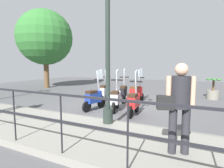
{
  "coord_description": "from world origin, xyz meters",
  "views": [
    {
      "loc": [
        -6.48,
        -2.68,
        1.7
      ],
      "look_at": [
        0.2,
        0.5,
        0.9
      ],
      "focal_mm": 28.0,
      "sensor_mm": 36.0,
      "label": 1
    }
  ],
  "objects_px": {
    "scooter_far_0": "(136,92)",
    "pedestrian_with_bag": "(179,102)",
    "tree_large": "(45,38)",
    "scooter_far_1": "(124,91)",
    "scooter_near_1": "(116,98)",
    "potted_palm": "(213,90)",
    "scooter_far_2": "(104,91)",
    "lamp_post_near": "(108,57)",
    "scooter_near_0": "(134,101)",
    "scooter_near_2": "(94,97)"
  },
  "relations": [
    {
      "from": "scooter_far_2",
      "to": "lamp_post_near",
      "type": "bearing_deg",
      "value": -158.21
    },
    {
      "from": "tree_large",
      "to": "scooter_far_0",
      "type": "distance_m",
      "value": 8.71
    },
    {
      "from": "potted_palm",
      "to": "scooter_near_0",
      "type": "xyz_separation_m",
      "value": [
        -4.36,
        2.69,
        0.04
      ]
    },
    {
      "from": "scooter_far_1",
      "to": "scooter_far_2",
      "type": "distance_m",
      "value": 0.94
    },
    {
      "from": "scooter_far_0",
      "to": "scooter_far_1",
      "type": "relative_size",
      "value": 1.0
    },
    {
      "from": "pedestrian_with_bag",
      "to": "scooter_far_0",
      "type": "bearing_deg",
      "value": 6.24
    },
    {
      "from": "potted_palm",
      "to": "scooter_far_1",
      "type": "relative_size",
      "value": 0.69
    },
    {
      "from": "potted_palm",
      "to": "scooter_near_1",
      "type": "xyz_separation_m",
      "value": [
        -4.1,
        3.49,
        0.04
      ]
    },
    {
      "from": "lamp_post_near",
      "to": "pedestrian_with_bag",
      "type": "relative_size",
      "value": 2.52
    },
    {
      "from": "scooter_far_0",
      "to": "tree_large",
      "type": "bearing_deg",
      "value": 87.53
    },
    {
      "from": "pedestrian_with_bag",
      "to": "tree_large",
      "type": "height_order",
      "value": "tree_large"
    },
    {
      "from": "pedestrian_with_bag",
      "to": "tree_large",
      "type": "bearing_deg",
      "value": 36.53
    },
    {
      "from": "lamp_post_near",
      "to": "tree_large",
      "type": "bearing_deg",
      "value": 54.84
    },
    {
      "from": "lamp_post_near",
      "to": "scooter_far_1",
      "type": "bearing_deg",
      "value": 14.82
    },
    {
      "from": "scooter_far_1",
      "to": "tree_large",
      "type": "bearing_deg",
      "value": 55.89
    },
    {
      "from": "pedestrian_with_bag",
      "to": "scooter_near_2",
      "type": "distance_m",
      "value": 4.06
    },
    {
      "from": "potted_palm",
      "to": "scooter_near_2",
      "type": "height_order",
      "value": "scooter_near_2"
    },
    {
      "from": "scooter_near_1",
      "to": "scooter_near_0",
      "type": "bearing_deg",
      "value": -122.2
    },
    {
      "from": "pedestrian_with_bag",
      "to": "scooter_far_2",
      "type": "xyz_separation_m",
      "value": [
        4.12,
        3.65,
        -0.6
      ]
    },
    {
      "from": "pedestrian_with_bag",
      "to": "potted_palm",
      "type": "relative_size",
      "value": 1.5
    },
    {
      "from": "tree_large",
      "to": "scooter_near_1",
      "type": "distance_m",
      "value": 9.05
    },
    {
      "from": "scooter_near_1",
      "to": "potted_palm",
      "type": "bearing_deg",
      "value": -54.51
    },
    {
      "from": "lamp_post_near",
      "to": "scooter_near_1",
      "type": "height_order",
      "value": "lamp_post_near"
    },
    {
      "from": "pedestrian_with_bag",
      "to": "scooter_near_0",
      "type": "height_order",
      "value": "pedestrian_with_bag"
    },
    {
      "from": "scooter_near_0",
      "to": "scooter_far_1",
      "type": "height_order",
      "value": "same"
    },
    {
      "from": "pedestrian_with_bag",
      "to": "scooter_far_1",
      "type": "bearing_deg",
      "value": 12.52
    },
    {
      "from": "lamp_post_near",
      "to": "scooter_near_0",
      "type": "distance_m",
      "value": 2.09
    },
    {
      "from": "pedestrian_with_bag",
      "to": "scooter_far_2",
      "type": "height_order",
      "value": "pedestrian_with_bag"
    },
    {
      "from": "scooter_near_0",
      "to": "scooter_near_2",
      "type": "distance_m",
      "value": 1.58
    },
    {
      "from": "scooter_far_2",
      "to": "pedestrian_with_bag",
      "type": "bearing_deg",
      "value": -146.25
    },
    {
      "from": "potted_palm",
      "to": "scooter_near_2",
      "type": "bearing_deg",
      "value": 135.55
    },
    {
      "from": "scooter_near_2",
      "to": "scooter_far_0",
      "type": "distance_m",
      "value": 2.2
    },
    {
      "from": "pedestrian_with_bag",
      "to": "scooter_near_2",
      "type": "relative_size",
      "value": 1.03
    },
    {
      "from": "scooter_far_2",
      "to": "tree_large",
      "type": "bearing_deg",
      "value": 60.45
    },
    {
      "from": "tree_large",
      "to": "scooter_far_2",
      "type": "height_order",
      "value": "tree_large"
    },
    {
      "from": "scooter_far_1",
      "to": "scooter_far_2",
      "type": "height_order",
      "value": "same"
    },
    {
      "from": "tree_large",
      "to": "scooter_far_1",
      "type": "height_order",
      "value": "tree_large"
    },
    {
      "from": "scooter_near_0",
      "to": "scooter_near_1",
      "type": "distance_m",
      "value": 0.84
    },
    {
      "from": "pedestrian_with_bag",
      "to": "lamp_post_near",
      "type": "bearing_deg",
      "value": 43.49
    },
    {
      "from": "scooter_near_1",
      "to": "scooter_far_1",
      "type": "bearing_deg",
      "value": -2.67
    },
    {
      "from": "pedestrian_with_bag",
      "to": "scooter_near_0",
      "type": "bearing_deg",
      "value": 13.75
    },
    {
      "from": "lamp_post_near",
      "to": "tree_large",
      "type": "xyz_separation_m",
      "value": [
        5.68,
        8.06,
        1.79
      ]
    },
    {
      "from": "tree_large",
      "to": "scooter_far_0",
      "type": "relative_size",
      "value": 3.72
    },
    {
      "from": "scooter_far_0",
      "to": "pedestrian_with_bag",
      "type": "bearing_deg",
      "value": -140.41
    },
    {
      "from": "pedestrian_with_bag",
      "to": "scooter_far_0",
      "type": "distance_m",
      "value": 4.9
    },
    {
      "from": "lamp_post_near",
      "to": "scooter_far_2",
      "type": "relative_size",
      "value": 2.61
    },
    {
      "from": "tree_large",
      "to": "scooter_far_2",
      "type": "xyz_separation_m",
      "value": [
        -2.49,
        -6.25,
        -3.23
      ]
    },
    {
      "from": "scooter_near_1",
      "to": "scooter_far_2",
      "type": "bearing_deg",
      "value": 27.04
    },
    {
      "from": "pedestrian_with_bag",
      "to": "scooter_near_2",
      "type": "xyz_separation_m",
      "value": [
        2.44,
        3.19,
        -0.6
      ]
    },
    {
      "from": "scooter_near_0",
      "to": "scooter_far_1",
      "type": "bearing_deg",
      "value": 26.99
    }
  ]
}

